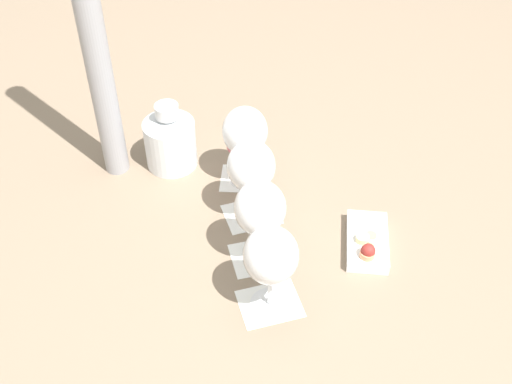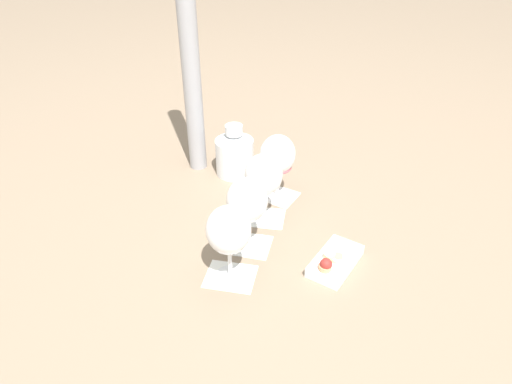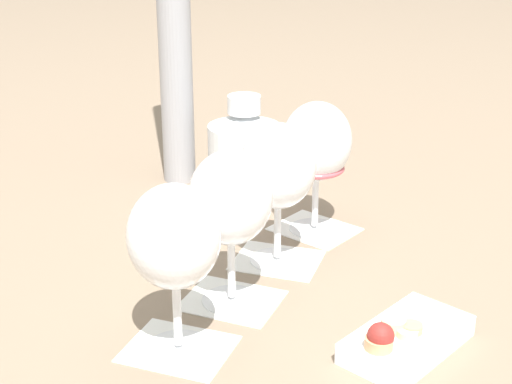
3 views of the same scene
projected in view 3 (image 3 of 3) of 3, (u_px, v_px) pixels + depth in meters
name	position (u px, v px, depth m)	size (l,w,h in m)	color
ground_plane	(257.00, 281.00, 0.98)	(8.00, 8.00, 0.00)	#7F6B56
tasting_card_0	(314.00, 229.00, 1.12)	(0.12, 0.13, 0.00)	white
tasting_card_1	(277.00, 260.00, 1.03)	(0.14, 0.14, 0.00)	white
tasting_card_2	(232.00, 300.00, 0.93)	(0.14, 0.14, 0.00)	white
tasting_card_3	(179.00, 348.00, 0.84)	(0.14, 0.14, 0.00)	white
wine_glass_0	(317.00, 146.00, 1.07)	(0.10, 0.10, 0.19)	white
wine_glass_1	(278.00, 172.00, 0.98)	(0.10, 0.10, 0.19)	white
wine_glass_2	(231.00, 205.00, 0.88)	(0.10, 0.10, 0.19)	white
wine_glass_3	(174.00, 244.00, 0.79)	(0.10, 0.10, 0.19)	white
ceramic_vase	(244.00, 151.00, 1.23)	(0.11, 0.11, 0.16)	silver
snack_dish	(404.00, 339.00, 0.83)	(0.16, 0.11, 0.05)	white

